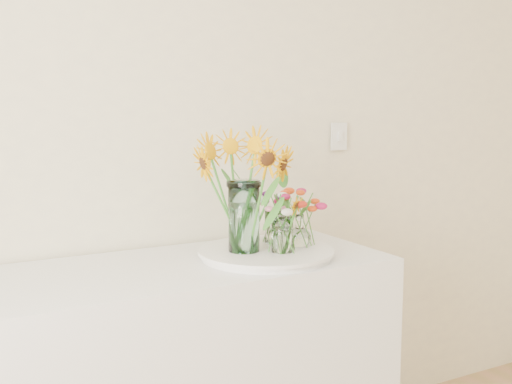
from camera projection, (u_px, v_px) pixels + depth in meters
tray at (266, 254)px, 2.28m from camera, size 0.46×0.46×0.02m
mason_jar at (244, 217)px, 2.23m from camera, size 0.13×0.13×0.26m
sunflower_bouquet at (244, 190)px, 2.22m from camera, size 0.63×0.63×0.44m
small_vase_a at (282, 235)px, 2.23m from camera, size 0.08×0.08×0.13m
wildflower_posy_a at (282, 222)px, 2.23m from camera, size 0.20×0.20×0.22m
small_vase_b at (300, 231)px, 2.33m from camera, size 0.11×0.11×0.12m
wildflower_posy_b at (300, 219)px, 2.32m from camera, size 0.23×0.23×0.21m
small_vase_c at (274, 227)px, 2.39m from camera, size 0.08×0.08×0.12m
wildflower_posy_c at (274, 215)px, 2.38m from camera, size 0.21×0.21×0.21m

